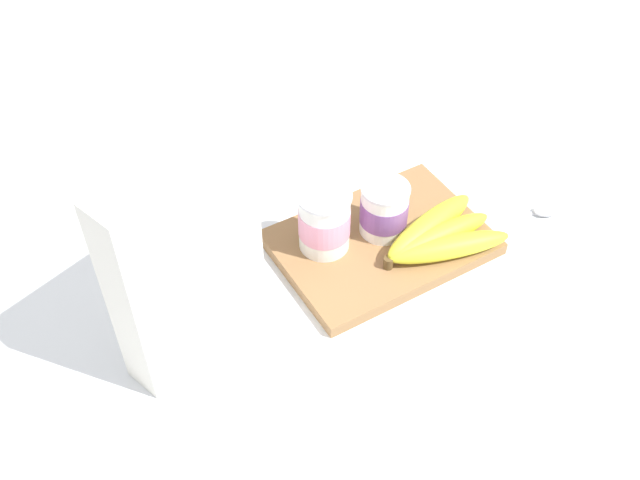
% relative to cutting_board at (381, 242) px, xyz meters
% --- Properties ---
extents(ground_plane, '(2.40, 2.40, 0.00)m').
position_rel_cutting_board_xyz_m(ground_plane, '(0.00, 0.00, -0.01)').
color(ground_plane, white).
extents(cutting_board, '(0.30, 0.21, 0.02)m').
position_rel_cutting_board_xyz_m(cutting_board, '(0.00, 0.00, 0.00)').
color(cutting_board, olive).
rests_on(cutting_board, ground_plane).
extents(cereal_box, '(0.20, 0.11, 0.29)m').
position_rel_cutting_board_xyz_m(cereal_box, '(-0.29, -0.02, 0.14)').
color(cereal_box, white).
rests_on(cereal_box, ground_plane).
extents(yogurt_cup_front, '(0.08, 0.08, 0.10)m').
position_rel_cutting_board_xyz_m(yogurt_cup_front, '(-0.08, 0.03, 0.06)').
color(yogurt_cup_front, white).
rests_on(yogurt_cup_front, cutting_board).
extents(yogurt_cup_back, '(0.07, 0.07, 0.08)m').
position_rel_cutting_board_xyz_m(yogurt_cup_back, '(0.01, 0.01, 0.05)').
color(yogurt_cup_back, white).
rests_on(yogurt_cup_back, cutting_board).
extents(banana_bunch, '(0.18, 0.13, 0.04)m').
position_rel_cutting_board_xyz_m(banana_bunch, '(0.06, -0.05, 0.03)').
color(banana_bunch, yellow).
rests_on(banana_bunch, cutting_board).
extents(spoon, '(0.12, 0.08, 0.01)m').
position_rel_cutting_board_xyz_m(spoon, '(0.23, -0.06, -0.00)').
color(spoon, silver).
rests_on(spoon, ground_plane).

